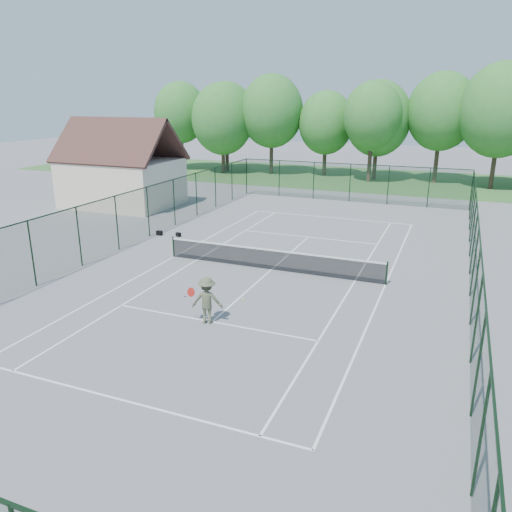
# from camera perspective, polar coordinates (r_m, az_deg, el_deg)

# --- Properties ---
(ground) EXTENTS (140.00, 140.00, 0.00)m
(ground) POSITION_cam_1_polar(r_m,az_deg,el_deg) (24.43, 1.76, -1.57)
(ground) COLOR slate
(ground) RESTS_ON ground
(grass_far) EXTENTS (80.00, 16.00, 0.01)m
(grass_far) POSITION_cam_1_polar(r_m,az_deg,el_deg) (52.86, 13.30, 8.52)
(grass_far) COLOR #3D6E32
(grass_far) RESTS_ON ground
(court_lines) EXTENTS (11.05, 23.85, 0.01)m
(court_lines) POSITION_cam_1_polar(r_m,az_deg,el_deg) (24.43, 1.76, -1.57)
(court_lines) COLOR white
(court_lines) RESTS_ON ground
(tennis_net) EXTENTS (11.08, 0.08, 1.10)m
(tennis_net) POSITION_cam_1_polar(r_m,az_deg,el_deg) (24.24, 1.78, -0.29)
(tennis_net) COLOR black
(tennis_net) RESTS_ON ground
(fence_enclosure) EXTENTS (18.05, 36.05, 3.02)m
(fence_enclosure) POSITION_cam_1_polar(r_m,az_deg,el_deg) (23.96, 1.80, 1.95)
(fence_enclosure) COLOR #16341F
(fence_enclosure) RESTS_ON ground
(utility_building) EXTENTS (8.60, 6.27, 6.63)m
(utility_building) POSITION_cam_1_polar(r_m,az_deg,el_deg) (39.99, -15.19, 10.04)
(utility_building) COLOR #F1E3C2
(utility_building) RESTS_ON ground
(tree_line_far) EXTENTS (39.40, 6.40, 9.70)m
(tree_line_far) POSITION_cam_1_polar(r_m,az_deg,el_deg) (52.28, 13.77, 15.00)
(tree_line_far) COLOR #483226
(tree_line_far) RESTS_ON ground
(sports_bag_a) EXTENTS (0.37, 0.25, 0.28)m
(sports_bag_a) POSITION_cam_1_polar(r_m,az_deg,el_deg) (31.02, -10.98, 2.60)
(sports_bag_a) COLOR black
(sports_bag_a) RESTS_ON ground
(sports_bag_b) EXTENTS (0.36, 0.28, 0.24)m
(sports_bag_b) POSITION_cam_1_polar(r_m,az_deg,el_deg) (30.54, -8.86, 2.44)
(sports_bag_b) COLOR black
(sports_bag_b) RESTS_ON ground
(tennis_player) EXTENTS (2.19, 0.96, 1.79)m
(tennis_player) POSITION_cam_1_polar(r_m,az_deg,el_deg) (18.63, -5.62, -5.05)
(tennis_player) COLOR #52573D
(tennis_player) RESTS_ON ground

